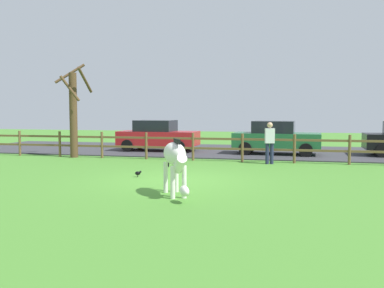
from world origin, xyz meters
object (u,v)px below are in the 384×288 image
(parked_car_red, at_px, (158,135))
(visitor_near_fence, at_px, (270,141))
(zebra, at_px, (175,158))
(bare_tree, at_px, (74,111))
(crow_on_grass, at_px, (138,173))
(parked_car_green, at_px, (276,137))

(parked_car_red, bearing_deg, visitor_near_fence, -32.85)
(zebra, height_order, parked_car_red, parked_car_red)
(parked_car_red, bearing_deg, bare_tree, -130.22)
(bare_tree, relative_size, crow_on_grass, 19.80)
(visitor_near_fence, bearing_deg, zebra, -105.62)
(bare_tree, bearing_deg, crow_on_grass, -44.42)
(bare_tree, relative_size, visitor_near_fence, 2.60)
(zebra, xyz_separation_m, parked_car_red, (-3.89, 10.61, -0.08))
(crow_on_grass, distance_m, parked_car_red, 8.31)
(crow_on_grass, bearing_deg, parked_car_green, 62.82)
(parked_car_green, bearing_deg, bare_tree, -160.80)
(parked_car_red, bearing_deg, parked_car_green, -2.92)
(crow_on_grass, bearing_deg, bare_tree, 135.58)
(crow_on_grass, distance_m, visitor_near_fence, 5.82)
(parked_car_red, xyz_separation_m, visitor_near_fence, (5.81, -3.75, 0.06))
(crow_on_grass, height_order, visitor_near_fence, visitor_near_fence)
(parked_car_red, xyz_separation_m, parked_car_green, (5.93, -0.30, 0.00))
(bare_tree, distance_m, zebra, 9.96)
(bare_tree, relative_size, parked_car_green, 1.04)
(crow_on_grass, bearing_deg, visitor_near_fence, 48.09)
(crow_on_grass, relative_size, parked_car_red, 0.05)
(bare_tree, relative_size, zebra, 2.43)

